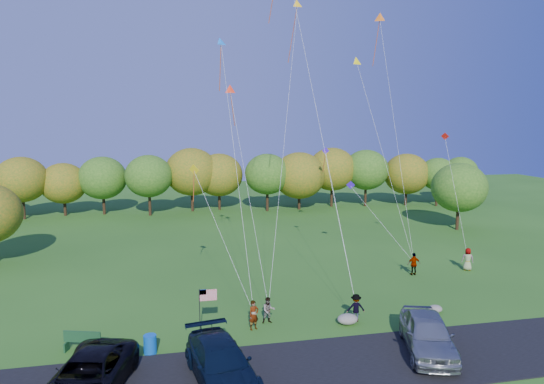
{
  "coord_description": "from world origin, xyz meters",
  "views": [
    {
      "loc": [
        -7.0,
        -25.26,
        12.06
      ],
      "look_at": [
        -0.41,
        6.0,
        7.31
      ],
      "focal_mm": 32.0,
      "sensor_mm": 36.0,
      "label": 1
    }
  ],
  "objects_px": {
    "minivan_navy": "(221,363)",
    "flyer_d": "(414,264)",
    "flyer_a": "(254,315)",
    "flyer_b": "(268,310)",
    "flyer_e": "(468,259)",
    "trash_barrel": "(150,344)",
    "minivan_dark": "(88,376)",
    "minivan_silver": "(428,334)",
    "flyer_c": "(356,308)",
    "park_bench": "(83,340)"
  },
  "relations": [
    {
      "from": "flyer_c",
      "to": "park_bench",
      "type": "bearing_deg",
      "value": 11.2
    },
    {
      "from": "minivan_dark",
      "to": "park_bench",
      "type": "height_order",
      "value": "minivan_dark"
    },
    {
      "from": "minivan_navy",
      "to": "trash_barrel",
      "type": "relative_size",
      "value": 6.19
    },
    {
      "from": "flyer_a",
      "to": "flyer_b",
      "type": "xyz_separation_m",
      "value": [
        1.01,
        0.71,
        -0.08
      ]
    },
    {
      "from": "minivan_silver",
      "to": "flyer_d",
      "type": "height_order",
      "value": "minivan_silver"
    },
    {
      "from": "minivan_silver",
      "to": "flyer_d",
      "type": "bearing_deg",
      "value": 82.52
    },
    {
      "from": "flyer_a",
      "to": "trash_barrel",
      "type": "height_order",
      "value": "flyer_a"
    },
    {
      "from": "flyer_b",
      "to": "flyer_c",
      "type": "xyz_separation_m",
      "value": [
        5.23,
        -0.82,
        0.05
      ]
    },
    {
      "from": "minivan_silver",
      "to": "flyer_b",
      "type": "relative_size",
      "value": 3.65
    },
    {
      "from": "flyer_c",
      "to": "flyer_e",
      "type": "relative_size",
      "value": 0.92
    },
    {
      "from": "flyer_c",
      "to": "park_bench",
      "type": "height_order",
      "value": "flyer_c"
    },
    {
      "from": "flyer_d",
      "to": "trash_barrel",
      "type": "relative_size",
      "value": 1.79
    },
    {
      "from": "flyer_d",
      "to": "flyer_e",
      "type": "distance_m",
      "value": 4.88
    },
    {
      "from": "minivan_dark",
      "to": "park_bench",
      "type": "relative_size",
      "value": 3.22
    },
    {
      "from": "flyer_b",
      "to": "park_bench",
      "type": "relative_size",
      "value": 0.81
    },
    {
      "from": "flyer_c",
      "to": "flyer_d",
      "type": "relative_size",
      "value": 0.94
    },
    {
      "from": "minivan_dark",
      "to": "minivan_navy",
      "type": "height_order",
      "value": "minivan_navy"
    },
    {
      "from": "flyer_a",
      "to": "park_bench",
      "type": "relative_size",
      "value": 0.89
    },
    {
      "from": "flyer_b",
      "to": "flyer_d",
      "type": "xyz_separation_m",
      "value": [
        12.98,
        6.55,
        0.1
      ]
    },
    {
      "from": "flyer_b",
      "to": "flyer_a",
      "type": "bearing_deg",
      "value": -145.51
    },
    {
      "from": "minivan_silver",
      "to": "flyer_c",
      "type": "distance_m",
      "value": 5.06
    },
    {
      "from": "flyer_d",
      "to": "park_bench",
      "type": "relative_size",
      "value": 0.91
    },
    {
      "from": "flyer_d",
      "to": "flyer_e",
      "type": "xyz_separation_m",
      "value": [
        4.87,
        0.25,
        0.02
      ]
    },
    {
      "from": "minivan_dark",
      "to": "minivan_silver",
      "type": "height_order",
      "value": "minivan_silver"
    },
    {
      "from": "flyer_d",
      "to": "trash_barrel",
      "type": "height_order",
      "value": "flyer_d"
    },
    {
      "from": "flyer_c",
      "to": "flyer_e",
      "type": "bearing_deg",
      "value": -139.99
    },
    {
      "from": "flyer_e",
      "to": "trash_barrel",
      "type": "height_order",
      "value": "flyer_e"
    },
    {
      "from": "flyer_b",
      "to": "flyer_e",
      "type": "bearing_deg",
      "value": 20.28
    },
    {
      "from": "park_bench",
      "to": "flyer_a",
      "type": "bearing_deg",
      "value": 21.3
    },
    {
      "from": "flyer_a",
      "to": "flyer_c",
      "type": "bearing_deg",
      "value": -24.73
    },
    {
      "from": "flyer_a",
      "to": "minivan_navy",
      "type": "bearing_deg",
      "value": -138.21
    },
    {
      "from": "minivan_dark",
      "to": "flyer_d",
      "type": "distance_m",
      "value": 25.56
    },
    {
      "from": "minivan_silver",
      "to": "flyer_e",
      "type": "xyz_separation_m",
      "value": [
        10.48,
        12.19,
        -0.14
      ]
    },
    {
      "from": "park_bench",
      "to": "minivan_silver",
      "type": "bearing_deg",
      "value": 4.2
    },
    {
      "from": "park_bench",
      "to": "trash_barrel",
      "type": "bearing_deg",
      "value": -0.18
    },
    {
      "from": "flyer_e",
      "to": "flyer_c",
      "type": "bearing_deg",
      "value": 56.31
    },
    {
      "from": "minivan_silver",
      "to": "flyer_d",
      "type": "xyz_separation_m",
      "value": [
        5.61,
        11.94,
        -0.15
      ]
    },
    {
      "from": "minivan_navy",
      "to": "flyer_e",
      "type": "bearing_deg",
      "value": 21.64
    },
    {
      "from": "flyer_b",
      "to": "flyer_e",
      "type": "height_order",
      "value": "flyer_e"
    },
    {
      "from": "minivan_navy",
      "to": "flyer_d",
      "type": "distance_m",
      "value": 20.75
    },
    {
      "from": "flyer_d",
      "to": "flyer_c",
      "type": "bearing_deg",
      "value": 45.94
    },
    {
      "from": "flyer_a",
      "to": "flyer_c",
      "type": "xyz_separation_m",
      "value": [
        6.24,
        -0.11,
        -0.03
      ]
    },
    {
      "from": "minivan_dark",
      "to": "flyer_e",
      "type": "height_order",
      "value": "flyer_e"
    },
    {
      "from": "flyer_c",
      "to": "flyer_d",
      "type": "xyz_separation_m",
      "value": [
        7.75,
        7.36,
        0.05
      ]
    },
    {
      "from": "minivan_silver",
      "to": "flyer_c",
      "type": "bearing_deg",
      "value": 132.78
    },
    {
      "from": "minivan_dark",
      "to": "park_bench",
      "type": "bearing_deg",
      "value": 115.72
    },
    {
      "from": "flyer_e",
      "to": "flyer_a",
      "type": "bearing_deg",
      "value": 46.92
    },
    {
      "from": "minivan_silver",
      "to": "flyer_e",
      "type": "bearing_deg",
      "value": 66.98
    },
    {
      "from": "minivan_silver",
      "to": "minivan_dark",
      "type": "bearing_deg",
      "value": -160.29
    },
    {
      "from": "flyer_a",
      "to": "minivan_dark",
      "type": "bearing_deg",
      "value": -171.24
    }
  ]
}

